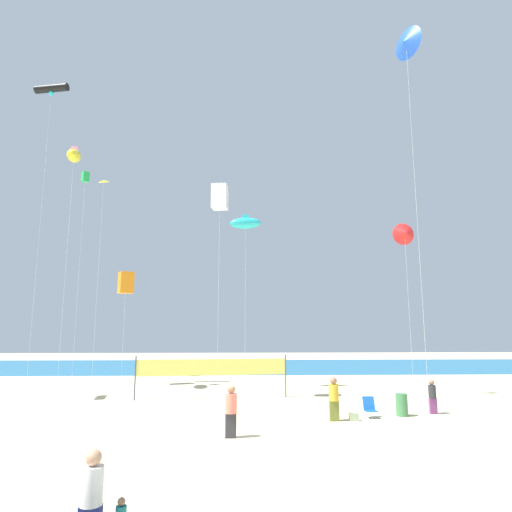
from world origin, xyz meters
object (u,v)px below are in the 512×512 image
folding_beach_chair (370,407)px  kite_black_tube (52,89)px  kite_red_delta (405,234)px  trash_barrel (402,405)px  kite_blue_delta (406,43)px  beachgoer_charcoal_shirt (432,395)px  volleyball_net (212,369)px  beachgoer_mustard_shirt (334,397)px  kite_cyan_inflatable (246,223)px  kite_orange_box (126,283)px  beachgoer_coral_shirt (231,409)px  kite_green_box (85,178)px  kite_yellow_diamond (103,184)px  beach_handbag (354,417)px  kite_white_box (220,197)px  mother_figure (91,497)px  kite_yellow_inflatable (74,156)px

folding_beach_chair → kite_black_tube: 30.98m
kite_red_delta → folding_beach_chair: bearing=-126.6°
trash_barrel → kite_blue_delta: 16.97m
beachgoer_charcoal_shirt → volleyball_net: 11.67m
beachgoer_charcoal_shirt → beachgoer_mustard_shirt: 5.12m
kite_cyan_inflatable → kite_orange_box: 9.67m
beachgoer_coral_shirt → kite_green_box: 27.74m
kite_yellow_diamond → beach_handbag: bearing=-35.7°
kite_orange_box → beachgoer_charcoal_shirt: bearing=-32.3°
folding_beach_chair → kite_cyan_inflatable: kite_cyan_inflatable is taller
folding_beach_chair → kite_orange_box: kite_orange_box is taller
trash_barrel → kite_red_delta: size_ratio=0.09×
folding_beach_chair → kite_yellow_diamond: 22.84m
beach_handbag → kite_white_box: kite_white_box is taller
volleyball_net → kite_black_tube: bearing=158.9°
mother_figure → beach_handbag: 13.39m
beachgoer_mustard_shirt → folding_beach_chair: bearing=37.4°
kite_blue_delta → kite_white_box: bearing=144.9°
mother_figure → kite_yellow_diamond: bearing=88.7°
kite_yellow_inflatable → kite_black_tube: bearing=143.5°
beachgoer_mustard_shirt → volleyball_net: size_ratio=0.21×
beachgoer_charcoal_shirt → beach_handbag: (-4.07, -1.37, -0.67)m
trash_barrel → kite_green_box: (-20.45, 15.37, 16.00)m
mother_figure → kite_orange_box: kite_orange_box is taller
beachgoer_charcoal_shirt → kite_yellow_inflatable: bearing=73.1°
mother_figure → kite_white_box: (1.37, 16.57, 10.67)m
beachgoer_mustard_shirt → kite_cyan_inflatable: (-3.71, 10.26, 10.21)m
kite_black_tube → kite_orange_box: (5.97, 1.01, -14.42)m
mother_figure → folding_beach_chair: 14.35m
mother_figure → kite_blue_delta: (10.45, 10.19, 16.43)m
mother_figure → beachgoer_charcoal_shirt: mother_figure is taller
kite_black_tube → kite_white_box: bearing=-23.8°
kite_black_tube → kite_blue_delta: bearing=-28.7°
beach_handbag → kite_green_box: 29.25m
trash_barrel → volleyball_net: bearing=148.6°
kite_cyan_inflatable → kite_red_delta: bearing=-21.9°
kite_yellow_inflatable → kite_orange_box: size_ratio=2.04×
kite_green_box → volleyball_net: bearing=-40.7°
beachgoer_mustard_shirt → kite_black_tube: size_ratio=0.08×
kite_green_box → trash_barrel: bearing=-36.9°
trash_barrel → volleyball_net: (-8.90, 5.44, 1.15)m
kite_yellow_diamond → kite_red_delta: bearing=-12.0°
kite_green_box → mother_figure: bearing=-69.0°
folding_beach_chair → kite_yellow_inflatable: (-17.12, 8.54, 15.03)m
kite_blue_delta → mother_figure: bearing=-135.7°
folding_beach_chair → kite_blue_delta: size_ratio=0.05×
beachgoer_charcoal_shirt → trash_barrel: (-1.63, -0.46, -0.34)m
folding_beach_chair → kite_green_box: (-18.88, 15.69, 16.02)m
beach_handbag → kite_black_tube: (-19.10, 11.23, 21.45)m
kite_yellow_inflatable → kite_blue_delta: (19.19, -9.98, 1.86)m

